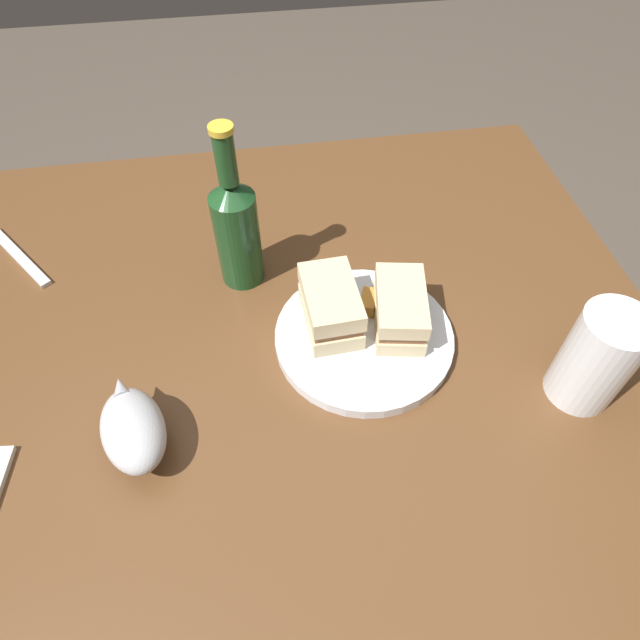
{
  "coord_description": "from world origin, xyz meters",
  "views": [
    {
      "loc": [
        0.02,
        0.49,
        1.33
      ],
      "look_at": [
        -0.06,
        0.02,
        0.75
      ],
      "focal_mm": 30.27,
      "sensor_mm": 36.0,
      "label": 1
    }
  ],
  "objects_px": {
    "gravy_boat": "(133,429)",
    "fork": "(19,256)",
    "sandwich_half_left": "(400,309)",
    "pint_glass": "(594,362)",
    "plate": "(364,337)",
    "cider_bottle": "(236,228)",
    "sandwich_half_right": "(331,306)"
  },
  "relations": [
    {
      "from": "gravy_boat",
      "to": "fork",
      "type": "height_order",
      "value": "gravy_boat"
    },
    {
      "from": "sandwich_half_left",
      "to": "gravy_boat",
      "type": "height_order",
      "value": "sandwich_half_left"
    },
    {
      "from": "gravy_boat",
      "to": "fork",
      "type": "relative_size",
      "value": 0.77
    },
    {
      "from": "sandwich_half_left",
      "to": "pint_glass",
      "type": "bearing_deg",
      "value": 147.54
    },
    {
      "from": "sandwich_half_left",
      "to": "plate",
      "type": "bearing_deg",
      "value": 12.37
    },
    {
      "from": "cider_bottle",
      "to": "plate",
      "type": "bearing_deg",
      "value": 135.58
    },
    {
      "from": "plate",
      "to": "sandwich_half_right",
      "type": "xyz_separation_m",
      "value": [
        0.04,
        -0.03,
        0.04
      ]
    },
    {
      "from": "plate",
      "to": "sandwich_half_right",
      "type": "relative_size",
      "value": 2.09
    },
    {
      "from": "plate",
      "to": "cider_bottle",
      "type": "height_order",
      "value": "cider_bottle"
    },
    {
      "from": "plate",
      "to": "sandwich_half_left",
      "type": "height_order",
      "value": "sandwich_half_left"
    },
    {
      "from": "plate",
      "to": "fork",
      "type": "height_order",
      "value": "plate"
    },
    {
      "from": "plate",
      "to": "pint_glass",
      "type": "xyz_separation_m",
      "value": [
        -0.26,
        0.12,
        0.05
      ]
    },
    {
      "from": "pint_glass",
      "to": "fork",
      "type": "height_order",
      "value": "pint_glass"
    },
    {
      "from": "sandwich_half_right",
      "to": "pint_glass",
      "type": "height_order",
      "value": "pint_glass"
    },
    {
      "from": "pint_glass",
      "to": "cider_bottle",
      "type": "bearing_deg",
      "value": -33.57
    },
    {
      "from": "fork",
      "to": "cider_bottle",
      "type": "bearing_deg",
      "value": 37.9
    },
    {
      "from": "pint_glass",
      "to": "fork",
      "type": "bearing_deg",
      "value": -25.75
    },
    {
      "from": "cider_bottle",
      "to": "fork",
      "type": "height_order",
      "value": "cider_bottle"
    },
    {
      "from": "plate",
      "to": "fork",
      "type": "bearing_deg",
      "value": -26.03
    },
    {
      "from": "sandwich_half_left",
      "to": "sandwich_half_right",
      "type": "relative_size",
      "value": 1.07
    },
    {
      "from": "cider_bottle",
      "to": "fork",
      "type": "xyz_separation_m",
      "value": [
        0.35,
        -0.09,
        -0.09
      ]
    },
    {
      "from": "sandwich_half_right",
      "to": "cider_bottle",
      "type": "distance_m",
      "value": 0.18
    },
    {
      "from": "sandwich_half_left",
      "to": "pint_glass",
      "type": "xyz_separation_m",
      "value": [
        -0.21,
        0.13,
        0.02
      ]
    },
    {
      "from": "plate",
      "to": "gravy_boat",
      "type": "relative_size",
      "value": 1.8
    },
    {
      "from": "sandwich_half_right",
      "to": "fork",
      "type": "height_order",
      "value": "sandwich_half_right"
    },
    {
      "from": "pint_glass",
      "to": "gravy_boat",
      "type": "relative_size",
      "value": 1.04
    },
    {
      "from": "fork",
      "to": "sandwich_half_right",
      "type": "bearing_deg",
      "value": 27.61
    },
    {
      "from": "plate",
      "to": "gravy_boat",
      "type": "distance_m",
      "value": 0.32
    },
    {
      "from": "sandwich_half_left",
      "to": "fork",
      "type": "xyz_separation_m",
      "value": [
        0.56,
        -0.24,
        -0.04
      ]
    },
    {
      "from": "pint_glass",
      "to": "gravy_boat",
      "type": "xyz_separation_m",
      "value": [
        0.56,
        -0.01,
        -0.02
      ]
    },
    {
      "from": "sandwich_half_left",
      "to": "fork",
      "type": "relative_size",
      "value": 0.71
    },
    {
      "from": "sandwich_half_left",
      "to": "gravy_boat",
      "type": "xyz_separation_m",
      "value": [
        0.35,
        0.13,
        -0.01
      ]
    }
  ]
}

